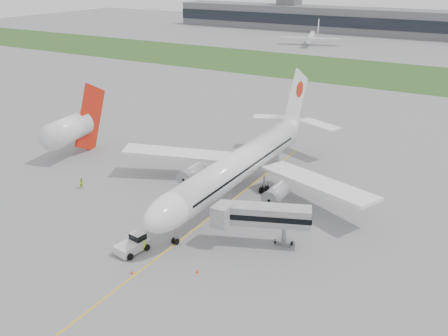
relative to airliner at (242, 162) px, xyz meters
The scene contains 14 objects.
ground 7.47m from the airliner, 90.00° to the right, with size 600.00×600.00×0.00m, color gray.
apron_markings 11.38m from the airliner, 90.00° to the right, with size 70.00×70.00×0.04m, color gold, non-canonical shape.
grass_strip 115.27m from the airliner, 90.00° to the left, with size 600.00×50.00×0.02m, color #264E1D.
terminal_building 225.01m from the airliner, 90.00° to the left, with size 320.00×22.30×14.00m.
control_tower 244.38m from the airliner, 111.62° to the left, with size 12.00×12.00×56.00m, color slate, non-canonical shape.
airliner is the anchor object (origin of this frame).
pushback_tug 24.98m from the airliner, 99.26° to the right, with size 3.66×4.91×2.34m.
jet_bridge 17.39m from the airliner, 53.87° to the right, with size 12.87×8.17×6.19m.
safety_cone_left 29.25m from the airliner, 91.00° to the right, with size 0.41×0.41×0.56m, color #F8430D.
safety_cone_right 25.79m from the airliner, 74.83° to the right, with size 0.37×0.37×0.51m, color #F8430D.
ground_crew_near 24.21m from the airliner, 96.21° to the right, with size 0.62×0.40×1.69m, color #B5F228.
ground_crew_far 28.71m from the airliner, 153.65° to the right, with size 0.94×0.73×1.94m, color #A4D423.
neighbor_aircraft 38.82m from the airliner, behind, with size 6.95×18.51×14.95m.
distant_aircraft_left 177.32m from the airliner, 107.33° to the left, with size 29.17×25.73×11.15m, color white, non-canonical shape.
Camera 1 is at (36.91, -64.58, 36.71)m, focal length 40.00 mm.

